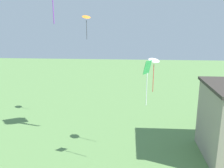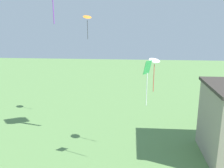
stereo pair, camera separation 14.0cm
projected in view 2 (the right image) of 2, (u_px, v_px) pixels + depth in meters
kite_white_delta at (154, 62)px, 18.41m from camera, size 1.12×1.11×2.60m
kite_orange_delta at (87, 18)px, 24.25m from camera, size 1.12×1.11×2.37m
kite_green_diamond at (147, 74)px, 16.15m from camera, size 0.59×0.66×3.04m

